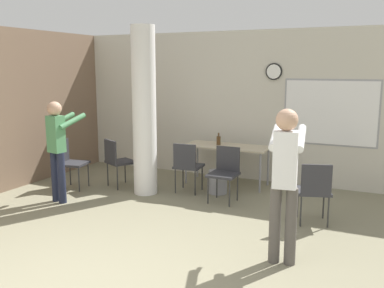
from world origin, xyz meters
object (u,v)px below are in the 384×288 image
object	(u,v)px
chair_table_front	(225,170)
bottle_on_table	(219,140)
folding_table	(227,148)
person_watching_back	(58,144)
chair_mid_room	(314,188)
chair_table_left	(187,164)
chair_near_pillar	(117,159)
person_playing_side	(285,174)
chair_by_left_wall	(70,160)

from	to	relation	value
chair_table_front	bottle_on_table	bearing A→B (deg)	117.25
folding_table	person_watching_back	size ratio (longest dim) A/B	0.95
chair_mid_room	chair_table_left	xyz separation A→B (m)	(-2.21, 0.62, 0.00)
chair_mid_room	bottle_on_table	bearing A→B (deg)	144.32
chair_near_pillar	chair_table_left	bearing A→B (deg)	9.28
bottle_on_table	person_playing_side	bearing A→B (deg)	-55.95
chair_mid_room	person_playing_side	xyz separation A→B (m)	(-0.11, -1.33, 0.49)
chair_mid_room	chair_near_pillar	world-z (taller)	same
chair_table_front	folding_table	bearing A→B (deg)	108.84
chair_table_left	chair_by_left_wall	distance (m)	2.10
chair_table_front	chair_near_pillar	bearing A→B (deg)	-178.56
chair_table_front	person_watching_back	distance (m)	2.67
chair_mid_room	person_playing_side	world-z (taller)	person_playing_side
bottle_on_table	chair_by_left_wall	size ratio (longest dim) A/B	0.26
folding_table	chair_table_front	size ratio (longest dim) A/B	1.76
chair_mid_room	chair_near_pillar	bearing A→B (deg)	173.34
bottle_on_table	chair_near_pillar	distance (m)	1.86
chair_table_left	person_watching_back	xyz separation A→B (m)	(-1.63, -1.31, 0.44)
chair_by_left_wall	person_watching_back	world-z (taller)	person_watching_back
chair_near_pillar	person_watching_back	distance (m)	1.23
bottle_on_table	chair_near_pillar	bearing A→B (deg)	-147.10
chair_table_left	chair_by_left_wall	bearing A→B (deg)	-162.64
bottle_on_table	chair_mid_room	distance (m)	2.43
chair_near_pillar	chair_table_front	size ratio (longest dim) A/B	1.00
chair_near_pillar	person_playing_side	bearing A→B (deg)	-27.12
folding_table	person_watching_back	bearing A→B (deg)	-134.25
folding_table	chair_near_pillar	bearing A→B (deg)	-149.56
chair_by_left_wall	bottle_on_table	bearing A→B (deg)	32.03
chair_table_front	chair_mid_room	bearing A→B (deg)	-17.36
person_playing_side	person_watching_back	bearing A→B (deg)	170.32
chair_table_left	person_watching_back	world-z (taller)	person_watching_back
chair_table_front	person_playing_side	distance (m)	2.30
chair_mid_room	person_playing_side	bearing A→B (deg)	-94.78
person_watching_back	person_playing_side	world-z (taller)	person_playing_side
chair_mid_room	chair_table_left	bearing A→B (deg)	164.37
chair_near_pillar	chair_by_left_wall	distance (m)	0.83
chair_near_pillar	person_playing_side	size ratio (longest dim) A/B	0.51
chair_by_left_wall	chair_table_front	world-z (taller)	same
chair_near_pillar	chair_table_front	distance (m)	2.03
chair_table_left	chair_mid_room	bearing A→B (deg)	-15.63
folding_table	person_watching_back	xyz separation A→B (m)	(-2.05, -2.10, 0.28)
folding_table	chair_table_left	size ratio (longest dim) A/B	1.76
folding_table	chair_by_left_wall	distance (m)	2.81
chair_table_front	chair_table_left	bearing A→B (deg)	167.89
chair_by_left_wall	folding_table	bearing A→B (deg)	30.35
chair_by_left_wall	person_watching_back	size ratio (longest dim) A/B	0.54
bottle_on_table	chair_by_left_wall	xyz separation A→B (m)	(-2.26, -1.41, -0.30)
chair_near_pillar	chair_table_front	bearing A→B (deg)	1.44
chair_by_left_wall	chair_table_front	distance (m)	2.79
chair_near_pillar	chair_by_left_wall	bearing A→B (deg)	-149.88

